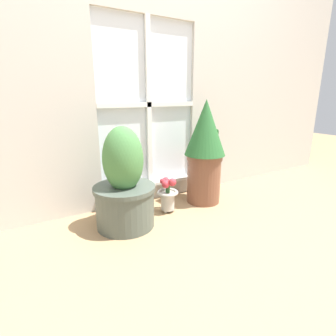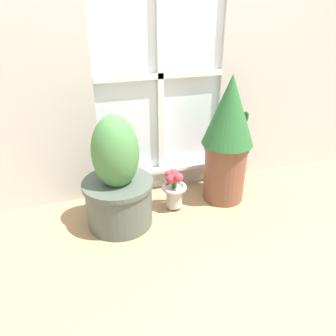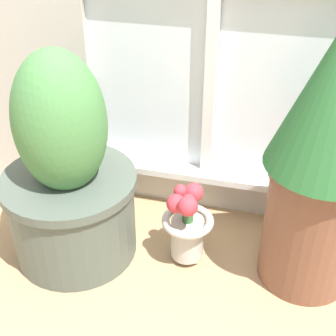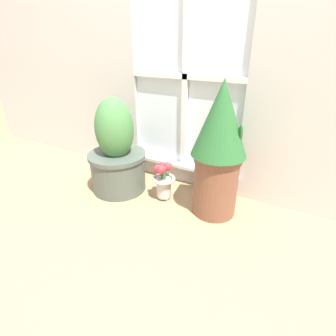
# 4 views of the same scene
# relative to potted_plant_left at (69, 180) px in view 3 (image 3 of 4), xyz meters

# --- Properties ---
(ground_plane) EXTENTS (10.00, 10.00, 0.00)m
(ground_plane) POSITION_rel_potted_plant_left_xyz_m (0.35, -0.18, -0.27)
(ground_plane) COLOR tan
(potted_plant_left) EXTENTS (0.40, 0.40, 0.66)m
(potted_plant_left) POSITION_rel_potted_plant_left_xyz_m (0.00, 0.00, 0.00)
(potted_plant_left) COLOR #4C564C
(potted_plant_left) RESTS_ON ground_plane
(potted_plant_right) EXTENTS (0.32, 0.32, 0.81)m
(potted_plant_right) POSITION_rel_potted_plant_left_xyz_m (0.70, 0.07, 0.17)
(potted_plant_right) COLOR brown
(potted_plant_right) RESTS_ON ground_plane
(flower_vase) EXTENTS (0.16, 0.16, 0.27)m
(flower_vase) POSITION_rel_potted_plant_left_xyz_m (0.35, 0.04, -0.13)
(flower_vase) COLOR #BCB7AD
(flower_vase) RESTS_ON ground_plane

